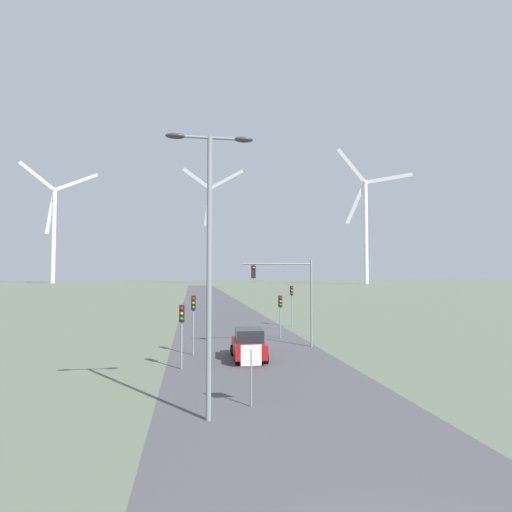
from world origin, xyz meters
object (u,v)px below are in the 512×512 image
Objects in this scene: wind_turbine_left at (210,225)px; traffic_light_post_near_left at (182,322)px; streetlamp at (209,240)px; traffic_light_post_near_right at (280,307)px; car_approaching at (249,344)px; traffic_light_mast_overhead at (288,285)px; wind_turbine_center at (366,221)px; stop_sign_near at (251,363)px; traffic_light_post_mid_left at (193,311)px; traffic_light_post_mid_right at (292,297)px; wind_turbine_far_left at (54,225)px.

traffic_light_post_near_left is at bearing -92.97° from wind_turbine_left.
streetlamp is 18.27m from traffic_light_post_near_right.
streetlamp is 2.95× the size of traffic_light_post_near_left.
wind_turbine_left is (5.91, 186.40, 29.64)m from car_approaching.
traffic_light_mast_overhead is 0.09× the size of wind_turbine_center.
stop_sign_near is 0.04× the size of wind_turbine_left.
streetlamp is 5.07m from stop_sign_near.
wind_turbine_left is at bearing 87.16° from traffic_light_post_mid_left.
traffic_light_post_mid_right reaches higher than traffic_light_post_mid_left.
traffic_light_post_near_right is 0.56× the size of traffic_light_mast_overhead.
traffic_light_post_near_left is 1.02× the size of traffic_light_post_near_right.
car_approaching is at bearing -29.47° from traffic_light_post_mid_left.
wind_turbine_far_left is at bearing 109.11° from streetlamp.
streetlamp is 3.00× the size of traffic_light_post_near_right.
traffic_light_post_mid_left is at bearing 150.53° from car_approaching.
traffic_light_post_near_right is at bearing -90.75° from wind_turbine_left.
traffic_light_mast_overhead is at bearing 65.13° from streetlamp.
car_approaching is (3.87, 1.82, -1.59)m from traffic_light_post_near_left.
traffic_light_mast_overhead is (-2.94, -10.44, 1.45)m from traffic_light_post_mid_right.
car_approaching is (3.25, -1.83, -1.80)m from traffic_light_post_mid_left.
stop_sign_near is (1.67, 1.18, -4.64)m from streetlamp.
traffic_light_post_near_left is at bearing -117.61° from wind_turbine_center.
wind_turbine_left is at bearing 87.47° from streetlamp.
traffic_light_post_near_right is 181.38m from wind_turbine_left.
traffic_light_mast_overhead is (6.46, 1.56, 1.60)m from traffic_light_post_mid_left.
stop_sign_near is 23.33m from traffic_light_post_mid_right.
traffic_light_post_mid_right is (8.91, 23.33, -3.42)m from streetlamp.
streetlamp is 197.59m from wind_turbine_left.
traffic_light_mast_overhead is at bearing -95.02° from traffic_light_post_near_right.
wind_turbine_center is at bearing 62.39° from traffic_light_post_near_left.
streetlamp is 11.89m from traffic_light_post_mid_left.
traffic_light_post_near_right is (7.42, 9.05, -0.04)m from traffic_light_post_near_left.
stop_sign_near is 12.76m from traffic_light_mast_overhead.
wind_turbine_left is (2.36, 179.18, 28.09)m from traffic_light_post_near_right.
traffic_light_mast_overhead reaches higher than traffic_light_post_mid_left.
traffic_light_post_near_left is at bearing -154.77° from car_approaching.
streetlamp is at bearing -114.87° from traffic_light_mast_overhead.
traffic_light_post_near_left is 0.81× the size of car_approaching.
traffic_light_mast_overhead is at bearing -90.84° from wind_turbine_left.
traffic_light_post_near_left is 3.72m from traffic_light_post_mid_left.
stop_sign_near is 8.42m from car_approaching.
traffic_light_post_mid_right is (2.60, 6.61, 0.40)m from traffic_light_post_near_right.
traffic_light_post_mid_right is 0.06× the size of wind_turbine_center.
wind_turbine_far_left reaches higher than streetlamp.
stop_sign_near is at bearing -97.43° from car_approaching.
car_approaching is (-6.15, -13.83, -1.95)m from traffic_light_post_mid_right.
stop_sign_near is 0.69× the size of traffic_light_post_near_left.
car_approaching is 215.43m from wind_turbine_far_left.
stop_sign_near is 196.98m from wind_turbine_left.
stop_sign_near is at bearing -115.94° from wind_turbine_center.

